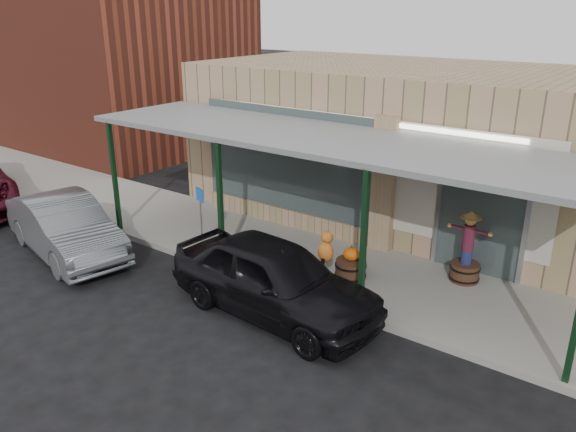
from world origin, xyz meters
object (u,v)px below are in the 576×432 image
Objects in this scene: barrel_pumpkin at (351,267)px; barrel_scarecrow at (466,258)px; handicap_sign at (201,211)px; car_grey at (65,227)px; parked_sedan at (274,278)px.

barrel_scarecrow is at bearing 34.13° from barrel_pumpkin.
barrel_pumpkin is 3.80m from handicap_sign.
barrel_scarecrow reaches higher than barrel_pumpkin.
car_grey reaches higher than barrel_pumpkin.
handicap_sign is (-5.65, -2.21, 0.49)m from barrel_scarecrow.
car_grey is at bearing -131.40° from barrel_scarecrow.
handicap_sign is 0.35× the size of parked_sedan.
handicap_sign is at bearing -135.71° from barrel_scarecrow.
car_grey is (-8.42, -4.05, 0.02)m from barrel_scarecrow.
handicap_sign is 0.37× the size of car_grey.
parked_sedan is (-0.59, -1.93, 0.34)m from barrel_pumpkin.
car_grey is (-6.40, -2.68, 0.28)m from barrel_pumpkin.
parked_sedan reaches higher than barrel_pumpkin.
barrel_scarecrow is 0.37× the size of car_grey.
barrel_pumpkin is 0.49× the size of handicap_sign.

